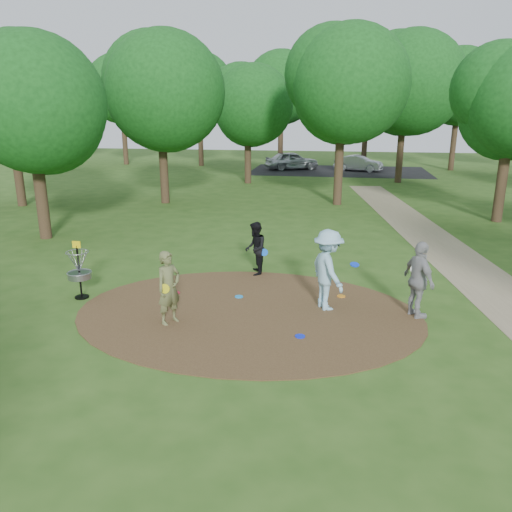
# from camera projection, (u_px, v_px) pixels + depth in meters

# --- Properties ---
(ground) EXTENTS (100.00, 100.00, 0.00)m
(ground) POSITION_uv_depth(u_px,v_px,m) (248.00, 313.00, 12.13)
(ground) COLOR #2D5119
(ground) RESTS_ON ground
(dirt_clearing) EXTENTS (8.40, 8.40, 0.02)m
(dirt_clearing) POSITION_uv_depth(u_px,v_px,m) (248.00, 313.00, 12.13)
(dirt_clearing) COLOR #47301C
(dirt_clearing) RESTS_ON ground
(footpath) EXTENTS (7.55, 39.89, 0.01)m
(footpath) POSITION_uv_depth(u_px,v_px,m) (507.00, 299.00, 13.00)
(footpath) COLOR #8C7A5B
(footpath) RESTS_ON ground
(parking_lot) EXTENTS (14.00, 8.00, 0.01)m
(parking_lot) POSITION_uv_depth(u_px,v_px,m) (339.00, 171.00, 40.21)
(parking_lot) COLOR black
(parking_lot) RESTS_ON ground
(player_observer_with_disc) EXTENTS (0.68, 0.75, 1.73)m
(player_observer_with_disc) POSITION_uv_depth(u_px,v_px,m) (169.00, 288.00, 11.33)
(player_observer_with_disc) COLOR #5E6439
(player_observer_with_disc) RESTS_ON ground
(player_throwing_with_disc) EXTENTS (1.41, 1.50, 2.01)m
(player_throwing_with_disc) POSITION_uv_depth(u_px,v_px,m) (328.00, 270.00, 12.13)
(player_throwing_with_disc) COLOR #94C6DD
(player_throwing_with_disc) RESTS_ON ground
(player_walking_with_disc) EXTENTS (0.74, 0.85, 1.59)m
(player_walking_with_disc) POSITION_uv_depth(u_px,v_px,m) (255.00, 249.00, 14.78)
(player_walking_with_disc) COLOR black
(player_walking_with_disc) RESTS_ON ground
(player_waiting_with_disc) EXTENTS (0.89, 1.18, 1.86)m
(player_waiting_with_disc) POSITION_uv_depth(u_px,v_px,m) (419.00, 280.00, 11.65)
(player_waiting_with_disc) COLOR #969699
(player_waiting_with_disc) RESTS_ON ground
(disc_ground_cyan) EXTENTS (0.22, 0.22, 0.02)m
(disc_ground_cyan) POSITION_uv_depth(u_px,v_px,m) (239.00, 297.00, 13.11)
(disc_ground_cyan) COLOR #1C8EE3
(disc_ground_cyan) RESTS_ON dirt_clearing
(disc_ground_blue) EXTENTS (0.22, 0.22, 0.02)m
(disc_ground_blue) POSITION_uv_depth(u_px,v_px,m) (300.00, 336.00, 10.82)
(disc_ground_blue) COLOR #0D23ED
(disc_ground_blue) RESTS_ON dirt_clearing
(disc_ground_red) EXTENTS (0.22, 0.22, 0.02)m
(disc_ground_red) POSITION_uv_depth(u_px,v_px,m) (176.00, 293.00, 13.39)
(disc_ground_red) COLOR #B81230
(disc_ground_red) RESTS_ON dirt_clearing
(car_left) EXTENTS (4.64, 3.39, 1.47)m
(car_left) POSITION_uv_depth(u_px,v_px,m) (292.00, 161.00, 40.89)
(car_left) COLOR #B7BCBF
(car_left) RESTS_ON ground
(car_right) EXTENTS (3.99, 2.28, 1.24)m
(car_right) POSITION_uv_depth(u_px,v_px,m) (359.00, 163.00, 39.87)
(car_right) COLOR #AEAFB6
(car_right) RESTS_ON ground
(disc_ground_orange) EXTENTS (0.22, 0.22, 0.02)m
(disc_ground_orange) POSITION_uv_depth(u_px,v_px,m) (341.00, 296.00, 13.15)
(disc_ground_orange) COLOR orange
(disc_ground_orange) RESTS_ON dirt_clearing
(disc_golf_basket) EXTENTS (0.63, 0.63, 1.54)m
(disc_golf_basket) POSITION_uv_depth(u_px,v_px,m) (79.00, 266.00, 12.88)
(disc_golf_basket) COLOR black
(disc_golf_basket) RESTS_ON ground
(tree_ring) EXTENTS (37.11, 45.64, 9.49)m
(tree_ring) POSITION_uv_depth(u_px,v_px,m) (312.00, 98.00, 20.92)
(tree_ring) COLOR #332316
(tree_ring) RESTS_ON ground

